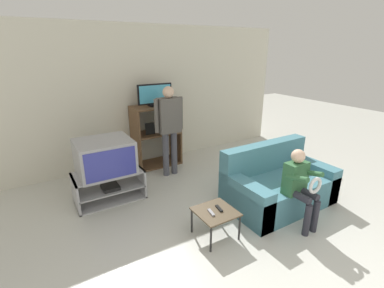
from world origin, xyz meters
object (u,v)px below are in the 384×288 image
object	(u,v)px
television_flat	(155,96)
person_standing_adult	(169,123)
remote_control_white	(211,212)
person_seated_child	(300,183)
television_main	(105,157)
media_shelf	(156,135)
tv_stand	(109,186)
remote_control_black	(219,208)
snack_table	(215,214)
couch	(277,185)

from	to	relation	value
television_flat	person_standing_adult	world-z (taller)	person_standing_adult
remote_control_white	person_seated_child	distance (m)	1.18
television_main	person_standing_adult	xyz separation A→B (m)	(1.21, 0.31, 0.27)
media_shelf	remote_control_white	bearing A→B (deg)	-99.31
person_standing_adult	tv_stand	bearing A→B (deg)	-164.69
remote_control_white	remote_control_black	bearing A→B (deg)	19.26
television_main	remote_control_white	size ratio (longest dim) A/B	5.35
media_shelf	remote_control_black	size ratio (longest dim) A/B	8.10
person_standing_adult	person_seated_child	distance (m)	2.34
snack_table	television_flat	bearing A→B (deg)	82.16
remote_control_white	person_seated_child	xyz separation A→B (m)	(1.11, -0.33, 0.24)
television_flat	person_seated_child	size ratio (longest dim) A/B	0.65
remote_control_black	couch	xyz separation A→B (m)	(1.17, 0.16, -0.08)
person_standing_adult	remote_control_black	bearing A→B (deg)	-98.63
television_flat	remote_control_black	xyz separation A→B (m)	(-0.27, -2.38, -1.00)
snack_table	remote_control_white	distance (m)	0.09
remote_control_black	person_seated_child	distance (m)	1.06
television_main	couch	bearing A→B (deg)	-33.27
media_shelf	television_main	bearing A→B (deg)	-144.26
media_shelf	remote_control_white	distance (m)	2.46
remote_control_white	media_shelf	bearing A→B (deg)	90.84
tv_stand	person_standing_adult	size ratio (longest dim) A/B	0.63
tv_stand	television_main	distance (m)	0.47
television_main	media_shelf	world-z (taller)	media_shelf
snack_table	person_seated_child	size ratio (longest dim) A/B	0.46
tv_stand	snack_table	bearing A→B (deg)	-61.05
person_standing_adult	snack_table	bearing A→B (deg)	-100.34
television_main	snack_table	distance (m)	1.82
media_shelf	snack_table	bearing A→B (deg)	-97.68
television_flat	person_seated_child	bearing A→B (deg)	-75.43
tv_stand	television_flat	world-z (taller)	television_flat
remote_control_white	television_main	bearing A→B (deg)	127.17
couch	person_seated_child	bearing A→B (deg)	-110.97
couch	person_seated_child	world-z (taller)	person_seated_child
media_shelf	couch	bearing A→B (deg)	-67.90
person_standing_adult	media_shelf	bearing A→B (deg)	91.55
tv_stand	remote_control_white	xyz separation A→B (m)	(0.78, -1.55, 0.14)
person_seated_child	snack_table	bearing A→B (deg)	161.88
television_flat	person_standing_adult	size ratio (longest dim) A/B	0.42
media_shelf	remote_control_white	xyz separation A→B (m)	(-0.40, -2.42, -0.24)
remote_control_black	person_standing_adult	distance (m)	1.97
television_main	person_seated_child	size ratio (longest dim) A/B	0.76
couch	snack_table	bearing A→B (deg)	-172.07
tv_stand	person_seated_child	distance (m)	2.69
tv_stand	couch	distance (m)	2.49
snack_table	couch	xyz separation A→B (m)	(1.23, 0.17, -0.03)
media_shelf	person_standing_adult	xyz separation A→B (m)	(0.01, -0.55, 0.36)
television_flat	remote_control_white	world-z (taller)	television_flat
remote_control_white	couch	distance (m)	1.32
tv_stand	person_standing_adult	bearing A→B (deg)	15.31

